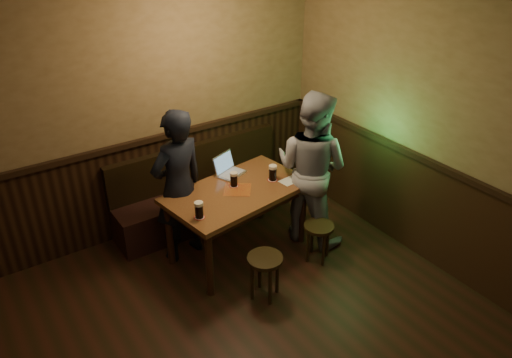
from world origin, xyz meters
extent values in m
cube|color=beige|center=(0.00, 0.00, 2.81)|extent=(5.00, 6.00, 0.02)
cube|color=olive|center=(0.00, 3.01, 1.40)|extent=(5.00, 0.02, 2.80)
cube|color=black|center=(0.00, 2.98, 0.55)|extent=(4.98, 0.04, 1.10)
cube|color=black|center=(2.48, 0.00, 0.55)|extent=(0.04, 5.98, 1.10)
cube|color=black|center=(0.00, 2.95, 1.13)|extent=(4.98, 0.06, 0.06)
cube|color=black|center=(2.45, 0.00, 1.13)|extent=(0.06, 5.98, 0.06)
cube|color=black|center=(0.83, 2.71, 0.23)|extent=(2.20, 0.50, 0.45)
cube|color=black|center=(0.83, 2.91, 0.70)|extent=(2.20, 0.10, 0.50)
cube|color=brown|center=(0.83, 1.95, 0.77)|extent=(1.61, 1.07, 0.05)
cube|color=black|center=(0.83, 1.95, 0.69)|extent=(1.46, 0.92, 0.09)
cube|color=maroon|center=(0.83, 1.95, 0.80)|extent=(0.39, 0.39, 0.00)
cylinder|color=black|center=(0.23, 1.51, 0.37)|extent=(0.07, 0.07, 0.75)
cylinder|color=black|center=(0.13, 2.19, 0.37)|extent=(0.07, 0.07, 0.75)
cylinder|color=black|center=(1.54, 1.71, 0.37)|extent=(0.07, 0.07, 0.75)
cylinder|color=black|center=(1.44, 2.38, 0.37)|extent=(0.07, 0.07, 0.75)
cylinder|color=black|center=(0.66, 1.20, 0.45)|extent=(0.42, 0.42, 0.04)
cylinder|color=black|center=(0.79, 1.17, 0.23)|extent=(0.04, 0.04, 0.45)
cylinder|color=black|center=(0.69, 1.33, 0.23)|extent=(0.04, 0.04, 0.45)
cylinder|color=black|center=(0.53, 1.22, 0.23)|extent=(0.04, 0.04, 0.45)
cylinder|color=black|center=(0.63, 1.07, 0.23)|extent=(0.04, 0.04, 0.45)
cylinder|color=black|center=(1.48, 1.36, 0.42)|extent=(0.37, 0.37, 0.04)
cylinder|color=black|center=(1.60, 1.34, 0.21)|extent=(0.03, 0.03, 0.42)
cylinder|color=black|center=(1.50, 1.48, 0.21)|extent=(0.03, 0.03, 0.42)
cylinder|color=black|center=(1.36, 1.38, 0.21)|extent=(0.03, 0.03, 0.42)
cylinder|color=black|center=(1.46, 1.23, 0.21)|extent=(0.03, 0.03, 0.42)
cylinder|color=#9E1813|center=(0.25, 1.70, 0.80)|extent=(0.11, 0.11, 0.00)
cylinder|color=silver|center=(0.25, 1.70, 0.81)|extent=(0.09, 0.09, 0.00)
cylinder|color=black|center=(0.25, 1.70, 0.87)|extent=(0.08, 0.08, 0.13)
cylinder|color=beige|center=(0.25, 1.70, 0.96)|extent=(0.08, 0.08, 0.03)
cylinder|color=#9E1813|center=(0.85, 2.03, 0.80)|extent=(0.10, 0.10, 0.00)
cylinder|color=silver|center=(0.85, 2.03, 0.81)|extent=(0.09, 0.09, 0.00)
cylinder|color=black|center=(0.85, 2.03, 0.87)|extent=(0.08, 0.08, 0.13)
cylinder|color=beige|center=(0.85, 2.03, 0.95)|extent=(0.08, 0.08, 0.03)
cylinder|color=#9E1813|center=(1.26, 1.91, 0.80)|extent=(0.11, 0.11, 0.00)
cylinder|color=silver|center=(1.26, 1.91, 0.81)|extent=(0.10, 0.10, 0.00)
cylinder|color=black|center=(1.26, 1.91, 0.88)|extent=(0.08, 0.08, 0.14)
cylinder|color=beige|center=(1.26, 1.91, 0.96)|extent=(0.09, 0.09, 0.03)
cube|color=silver|center=(0.96, 2.27, 0.81)|extent=(0.37, 0.31, 0.02)
cube|color=#B2B2B7|center=(0.96, 2.27, 0.82)|extent=(0.32, 0.26, 0.00)
cube|color=silver|center=(0.92, 2.37, 0.92)|extent=(0.31, 0.17, 0.20)
cube|color=#5E89AE|center=(0.92, 2.36, 0.92)|extent=(0.28, 0.15, 0.17)
cube|color=silver|center=(1.41, 1.79, 0.80)|extent=(0.24, 0.18, 0.00)
imported|color=black|center=(0.31, 2.27, 0.85)|extent=(0.68, 0.51, 1.71)
imported|color=gray|center=(1.68, 1.76, 0.88)|extent=(0.94, 1.05, 1.77)
camera|label=1|loc=(-1.54, -1.90, 3.42)|focal=35.00mm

